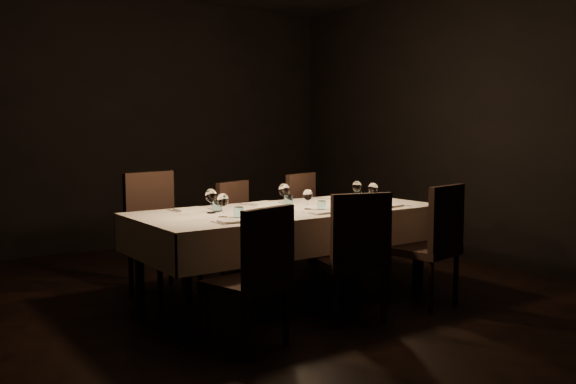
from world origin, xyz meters
TOP-DOWN VIEW (x-y plane):
  - room at (0.00, 0.00)m, footprint 5.01×6.01m
  - dining_table at (0.00, 0.00)m, footprint 2.52×1.12m
  - chair_near_left at (-0.84, -0.84)m, footprint 0.55×0.55m
  - place_setting_near_left at (-0.67, -0.22)m, footprint 0.32×0.40m
  - chair_near_center at (0.05, -0.77)m, footprint 0.56×0.56m
  - place_setting_near_center at (0.12, -0.22)m, footprint 0.30×0.39m
  - chair_near_right at (0.85, -0.80)m, footprint 0.55×0.55m
  - place_setting_near_right at (0.84, -0.22)m, footprint 0.34×0.40m
  - chair_far_left at (-0.77, 0.85)m, footprint 0.60×0.60m
  - place_setting_far_left at (-0.64, 0.22)m, footprint 0.34×0.41m
  - chair_far_center at (0.06, 0.85)m, footprint 0.57×0.57m
  - place_setting_far_center at (0.05, 0.22)m, footprint 0.37×0.42m
  - chair_far_right at (0.82, 0.77)m, footprint 0.59×0.59m
  - place_setting_far_right at (0.86, 0.22)m, footprint 0.33×0.40m

SIDE VIEW (x-z plane):
  - chair_far_center at x=0.06m, z-range 0.05..0.97m
  - chair_near_left at x=-0.84m, z-range 0.05..0.98m
  - chair_near_center at x=0.05m, z-range 0.05..1.01m
  - chair_far_right at x=0.82m, z-range 0.05..1.02m
  - chair_near_right at x=0.85m, z-range 0.05..1.02m
  - chair_far_left at x=-0.77m, z-range 0.05..1.09m
  - dining_table at x=0.00m, z-range 0.31..1.07m
  - place_setting_near_center at x=0.12m, z-range 0.74..0.91m
  - place_setting_far_right at x=0.86m, z-range 0.74..0.92m
  - place_setting_near_left at x=-0.67m, z-range 0.74..0.92m
  - place_setting_near_right at x=0.84m, z-range 0.74..0.92m
  - place_setting_far_left at x=-0.64m, z-range 0.74..0.93m
  - place_setting_far_center at x=0.05m, z-range 0.74..0.94m
  - room at x=0.00m, z-range -0.01..3.01m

